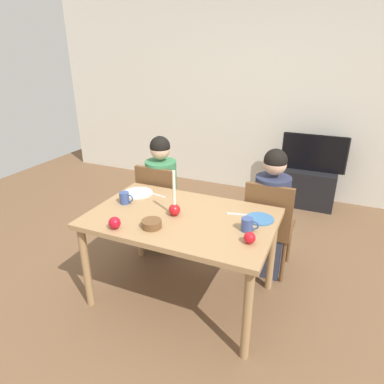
{
  "coord_description": "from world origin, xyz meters",
  "views": [
    {
      "loc": [
        0.98,
        -2.06,
        1.92
      ],
      "look_at": [
        0.0,
        0.2,
        0.87
      ],
      "focal_mm": 31.56,
      "sensor_mm": 36.0,
      "label": 1
    }
  ],
  "objects_px": {
    "tv": "(314,153)",
    "mug_right": "(247,225)",
    "bowl_walnuts": "(152,224)",
    "person_right_child": "(270,215)",
    "plate_right": "(260,219)",
    "person_left_child": "(162,196)",
    "chair_right": "(269,223)",
    "mug_left": "(125,198)",
    "apple_by_left_plate": "(115,223)",
    "tv_stand": "(309,188)",
    "plate_left": "(138,193)",
    "apple_near_candle": "(250,238)",
    "candle_centerpiece": "(174,207)",
    "dining_table": "(182,226)",
    "chair_left": "(161,202)"
  },
  "relations": [
    {
      "from": "chair_right",
      "to": "apple_near_candle",
      "type": "distance_m",
      "value": 0.83
    },
    {
      "from": "tv_stand",
      "to": "plate_right",
      "type": "bearing_deg",
      "value": -95.42
    },
    {
      "from": "tv_stand",
      "to": "plate_right",
      "type": "xyz_separation_m",
      "value": [
        -0.2,
        -2.12,
        0.52
      ]
    },
    {
      "from": "chair_right",
      "to": "tv_stand",
      "type": "bearing_deg",
      "value": 83.2
    },
    {
      "from": "mug_right",
      "to": "bowl_walnuts",
      "type": "relative_size",
      "value": 0.88
    },
    {
      "from": "tv_stand",
      "to": "plate_right",
      "type": "height_order",
      "value": "plate_right"
    },
    {
      "from": "tv",
      "to": "apple_by_left_plate",
      "type": "xyz_separation_m",
      "value": [
        -1.11,
        -2.66,
        0.08
      ]
    },
    {
      "from": "dining_table",
      "to": "mug_right",
      "type": "bearing_deg",
      "value": -1.89
    },
    {
      "from": "tv",
      "to": "bowl_walnuts",
      "type": "distance_m",
      "value": 2.69
    },
    {
      "from": "tv",
      "to": "bowl_walnuts",
      "type": "xyz_separation_m",
      "value": [
        -0.88,
        -2.54,
        0.07
      ]
    },
    {
      "from": "chair_right",
      "to": "mug_right",
      "type": "distance_m",
      "value": 0.69
    },
    {
      "from": "person_left_child",
      "to": "mug_right",
      "type": "relative_size",
      "value": 9.31
    },
    {
      "from": "person_right_child",
      "to": "plate_right",
      "type": "height_order",
      "value": "person_right_child"
    },
    {
      "from": "tv",
      "to": "mug_right",
      "type": "xyz_separation_m",
      "value": [
        -0.24,
        -2.32,
        0.09
      ]
    },
    {
      "from": "dining_table",
      "to": "person_right_child",
      "type": "distance_m",
      "value": 0.85
    },
    {
      "from": "person_right_child",
      "to": "bowl_walnuts",
      "type": "relative_size",
      "value": 8.19
    },
    {
      "from": "mug_right",
      "to": "person_left_child",
      "type": "bearing_deg",
      "value": 147.55
    },
    {
      "from": "plate_right",
      "to": "mug_left",
      "type": "relative_size",
      "value": 1.68
    },
    {
      "from": "tv",
      "to": "mug_left",
      "type": "xyz_separation_m",
      "value": [
        -1.28,
        -2.28,
        0.09
      ]
    },
    {
      "from": "plate_right",
      "to": "tv_stand",
      "type": "bearing_deg",
      "value": 84.58
    },
    {
      "from": "tv",
      "to": "apple_by_left_plate",
      "type": "distance_m",
      "value": 2.88
    },
    {
      "from": "mug_right",
      "to": "chair_right",
      "type": "bearing_deg",
      "value": 86.14
    },
    {
      "from": "tv_stand",
      "to": "bowl_walnuts",
      "type": "height_order",
      "value": "bowl_walnuts"
    },
    {
      "from": "chair_right",
      "to": "person_left_child",
      "type": "height_order",
      "value": "person_left_child"
    },
    {
      "from": "plate_left",
      "to": "plate_right",
      "type": "distance_m",
      "value": 1.09
    },
    {
      "from": "chair_left",
      "to": "chair_right",
      "type": "distance_m",
      "value": 1.08
    },
    {
      "from": "bowl_walnuts",
      "to": "person_left_child",
      "type": "bearing_deg",
      "value": 114.44
    },
    {
      "from": "mug_right",
      "to": "apple_by_left_plate",
      "type": "bearing_deg",
      "value": -158.39
    },
    {
      "from": "chair_right",
      "to": "dining_table",
      "type": "bearing_deg",
      "value": -132.46
    },
    {
      "from": "dining_table",
      "to": "person_right_child",
      "type": "height_order",
      "value": "person_right_child"
    },
    {
      "from": "chair_right",
      "to": "tv_stand",
      "type": "xyz_separation_m",
      "value": [
        0.2,
        1.69,
        -0.27
      ]
    },
    {
      "from": "apple_by_left_plate",
      "to": "candle_centerpiece",
      "type": "bearing_deg",
      "value": 50.0
    },
    {
      "from": "mug_right",
      "to": "tv",
      "type": "bearing_deg",
      "value": 83.99
    },
    {
      "from": "plate_left",
      "to": "dining_table",
      "type": "bearing_deg",
      "value": -23.99
    },
    {
      "from": "tv_stand",
      "to": "person_left_child",
      "type": "bearing_deg",
      "value": -127.57
    },
    {
      "from": "mug_right",
      "to": "bowl_walnuts",
      "type": "bearing_deg",
      "value": -160.39
    },
    {
      "from": "chair_right",
      "to": "plate_right",
      "type": "xyz_separation_m",
      "value": [
        0.0,
        -0.43,
        0.24
      ]
    },
    {
      "from": "person_right_child",
      "to": "tv_stand",
      "type": "bearing_deg",
      "value": 83.07
    },
    {
      "from": "apple_by_left_plate",
      "to": "apple_near_candle",
      "type": "bearing_deg",
      "value": 11.53
    },
    {
      "from": "person_right_child",
      "to": "tv",
      "type": "xyz_separation_m",
      "value": [
        0.2,
        1.66,
        0.14
      ]
    },
    {
      "from": "tv_stand",
      "to": "plate_right",
      "type": "relative_size",
      "value": 3.08
    },
    {
      "from": "candle_centerpiece",
      "to": "mug_left",
      "type": "distance_m",
      "value": 0.47
    },
    {
      "from": "chair_left",
      "to": "person_left_child",
      "type": "relative_size",
      "value": 0.77
    },
    {
      "from": "dining_table",
      "to": "candle_centerpiece",
      "type": "xyz_separation_m",
      "value": [
        -0.05,
        -0.01,
        0.16
      ]
    },
    {
      "from": "person_right_child",
      "to": "plate_right",
      "type": "xyz_separation_m",
      "value": [
        0.0,
        -0.46,
        0.19
      ]
    },
    {
      "from": "candle_centerpiece",
      "to": "apple_by_left_plate",
      "type": "xyz_separation_m",
      "value": [
        -0.29,
        -0.35,
        -0.03
      ]
    },
    {
      "from": "tv",
      "to": "apple_by_left_plate",
      "type": "height_order",
      "value": "tv"
    },
    {
      "from": "tv",
      "to": "mug_right",
      "type": "distance_m",
      "value": 2.33
    },
    {
      "from": "plate_left",
      "to": "chair_right",
      "type": "bearing_deg",
      "value": 18.81
    },
    {
      "from": "tv_stand",
      "to": "plate_left",
      "type": "xyz_separation_m",
      "value": [
        -1.29,
        -2.06,
        0.52
      ]
    }
  ]
}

